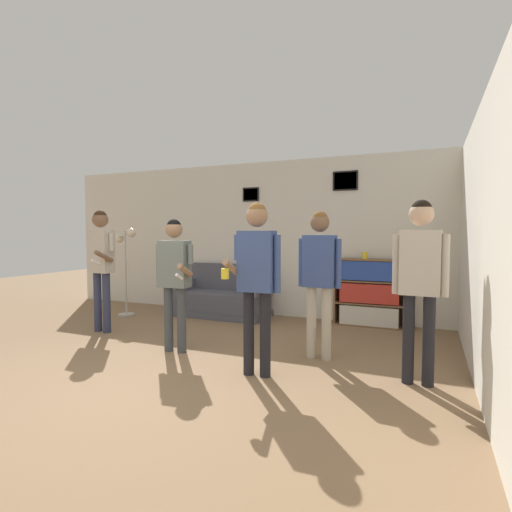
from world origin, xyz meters
TOP-DOWN VIEW (x-y plane):
  - ground_plane at (0.00, 0.00)m, footprint 20.00×20.00m
  - wall_back at (0.00, 3.93)m, footprint 8.54×0.08m
  - wall_right at (3.10, 1.95)m, footprint 0.06×6.30m
  - couch at (-0.66, 3.52)m, footprint 1.63×0.80m
  - bookshelf at (1.82, 3.71)m, footprint 1.07×0.30m
  - floor_lamp at (-2.21, 2.82)m, footprint 0.44×0.28m
  - person_player_foreground_left at (-1.73, 1.76)m, footprint 0.50×0.49m
  - person_player_foreground_center at (-0.17, 1.36)m, footprint 0.52×0.43m
  - person_watcher_holding_cup at (1.07, 1.01)m, footprint 0.50×0.44m
  - person_spectator_near_bookshelf at (1.51, 1.80)m, footprint 0.50×0.22m
  - person_spectator_far_right at (2.58, 1.40)m, footprint 0.50×0.22m
  - drinking_cup at (1.74, 3.71)m, footprint 0.08×0.08m

SIDE VIEW (x-z plane):
  - ground_plane at x=0.00m, z-range 0.00..0.00m
  - couch at x=-0.66m, z-range -0.15..0.74m
  - bookshelf at x=1.82m, z-range 0.00..1.05m
  - person_player_foreground_center at x=-0.17m, z-range 0.18..1.80m
  - person_spectator_near_bookshelf at x=1.51m, z-range 0.20..1.90m
  - floor_lamp at x=-2.21m, z-range 0.29..1.82m
  - person_watcher_holding_cup at x=1.07m, z-range 0.21..1.97m
  - person_spectator_far_right at x=2.58m, z-range 0.21..1.98m
  - drinking_cup at x=1.74m, z-range 1.05..1.16m
  - person_player_foreground_left at x=-1.73m, z-range 0.22..2.00m
  - wall_right at x=3.10m, z-range 0.00..2.70m
  - wall_back at x=0.00m, z-range 0.00..2.70m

